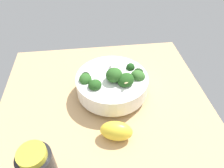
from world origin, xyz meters
The scene contains 3 objects.
ground_plane centered at (0.00, 0.00, -2.46)cm, with size 61.43×61.43×4.92cm, color tan.
bowl_of_broccoli centered at (4.25, -2.62, 4.56)cm, with size 20.84×20.84×11.46cm.
lemon_wedge centered at (-11.02, -1.57, 2.59)cm, with size 8.06×4.55×5.17cm, color yellow.
Camera 1 is at (-40.32, 3.20, 45.86)cm, focal length 33.55 mm.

